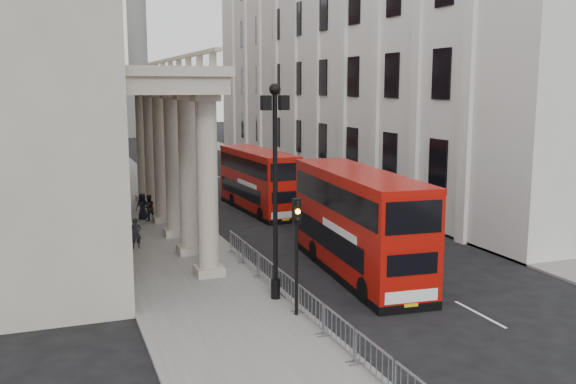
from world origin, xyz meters
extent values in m
plane|color=black|center=(0.00, 0.00, 0.00)|extent=(260.00, 260.00, 0.00)
cube|color=slate|center=(-3.00, 30.00, 0.06)|extent=(6.00, 140.00, 0.12)
cube|color=slate|center=(13.50, 30.00, 0.06)|extent=(3.00, 140.00, 0.12)
cube|color=slate|center=(-0.05, 30.00, 0.07)|extent=(0.20, 140.00, 0.14)
cube|color=#9E9485|center=(-10.50, 18.00, 6.00)|extent=(9.00, 28.00, 12.00)
cube|color=maroon|center=(-10.50, 48.00, 11.00)|extent=(9.00, 32.00, 22.00)
cube|color=#9E9485|center=(-10.50, 80.00, 10.00)|extent=(9.00, 30.00, 20.00)
cube|color=beige|center=(16.00, 32.00, 12.50)|extent=(8.00, 55.00, 25.00)
cube|color=#60605E|center=(6.00, 92.00, 4.00)|extent=(8.00, 8.00, 8.00)
cylinder|color=black|center=(-0.60, 4.00, 0.52)|extent=(0.36, 0.36, 0.80)
cylinder|color=black|center=(-0.60, 4.00, 4.12)|extent=(0.18, 0.18, 8.00)
sphere|color=black|center=(-0.60, 4.00, 8.22)|extent=(0.44, 0.44, 0.44)
cube|color=black|center=(-0.25, 4.00, 7.72)|extent=(0.35, 0.35, 0.55)
cube|color=black|center=(-0.95, 4.00, 7.72)|extent=(0.35, 0.35, 0.55)
cylinder|color=black|center=(-0.60, 20.00, 0.52)|extent=(0.36, 0.36, 0.80)
cylinder|color=black|center=(-0.60, 20.00, 4.12)|extent=(0.18, 0.18, 8.00)
sphere|color=black|center=(-0.60, 20.00, 8.22)|extent=(0.44, 0.44, 0.44)
cube|color=black|center=(-0.25, 20.00, 7.72)|extent=(0.35, 0.35, 0.55)
cube|color=black|center=(-0.95, 20.00, 7.72)|extent=(0.35, 0.35, 0.55)
cylinder|color=black|center=(-0.60, 36.00, 0.52)|extent=(0.36, 0.36, 0.80)
cylinder|color=black|center=(-0.60, 36.00, 4.12)|extent=(0.18, 0.18, 8.00)
sphere|color=black|center=(-0.60, 36.00, 8.22)|extent=(0.44, 0.44, 0.44)
cube|color=black|center=(-0.25, 36.00, 7.72)|extent=(0.35, 0.35, 0.55)
cube|color=black|center=(-0.95, 36.00, 7.72)|extent=(0.35, 0.35, 0.55)
cylinder|color=black|center=(-0.50, 2.00, 1.82)|extent=(0.12, 0.12, 3.40)
cube|color=black|center=(-0.50, 2.00, 3.97)|extent=(0.28, 0.22, 0.90)
sphere|color=black|center=(-0.50, 1.87, 4.27)|extent=(0.18, 0.18, 0.18)
sphere|color=orange|center=(-0.50, 1.87, 3.97)|extent=(0.18, 0.18, 0.18)
sphere|color=black|center=(-0.50, 1.87, 3.67)|extent=(0.18, 0.18, 0.18)
cube|color=gray|center=(-0.35, -3.65, 0.67)|extent=(0.50, 2.30, 1.10)
cube|color=gray|center=(-0.35, -1.30, 0.67)|extent=(0.50, 2.30, 1.10)
cube|color=gray|center=(-0.35, 1.05, 0.67)|extent=(0.50, 2.30, 1.10)
cube|color=gray|center=(-0.35, 3.40, 0.67)|extent=(0.50, 2.30, 1.10)
cube|color=gray|center=(-0.35, 5.75, 0.67)|extent=(0.50, 2.30, 1.10)
cube|color=gray|center=(-0.35, 8.10, 0.67)|extent=(0.50, 2.30, 1.10)
cube|color=gray|center=(-0.35, 10.45, 0.67)|extent=(0.50, 2.30, 1.10)
cube|color=#A60E07|center=(4.08, 6.27, 1.37)|extent=(3.39, 10.86, 2.04)
cube|color=#A60E07|center=(4.08, 6.27, 3.49)|extent=(3.39, 10.86, 1.78)
cube|color=#A60E07|center=(4.08, 6.27, 4.51)|extent=(3.44, 10.91, 0.25)
cube|color=black|center=(4.08, 6.27, 0.18)|extent=(3.41, 10.86, 0.36)
cube|color=black|center=(4.08, 6.27, 1.63)|extent=(3.29, 8.84, 1.02)
cube|color=black|center=(4.08, 6.27, 3.59)|extent=(3.41, 10.26, 1.12)
cube|color=white|center=(3.65, 0.95, 0.66)|extent=(2.14, 0.23, 0.46)
cube|color=yellow|center=(3.65, 0.94, 0.33)|extent=(0.56, 0.09, 0.13)
cylinder|color=black|center=(2.64, 2.66, 0.51)|extent=(0.41, 1.04, 1.02)
cylinder|color=black|center=(4.93, 2.48, 0.51)|extent=(0.41, 1.04, 1.02)
cylinder|color=black|center=(3.13, 8.85, 0.51)|extent=(0.41, 1.04, 1.02)
cylinder|color=black|center=(5.43, 8.67, 0.51)|extent=(0.41, 1.04, 1.02)
cube|color=#A40E07|center=(4.43, 21.91, 1.22)|extent=(2.74, 9.57, 1.80)
cube|color=#A40E07|center=(4.43, 21.91, 3.09)|extent=(2.74, 9.57, 1.58)
cube|color=#A40E07|center=(4.43, 21.91, 3.99)|extent=(2.78, 9.61, 0.23)
cube|color=black|center=(4.43, 21.91, 0.16)|extent=(2.76, 9.57, 0.32)
cube|color=black|center=(4.43, 21.91, 1.44)|extent=(2.70, 7.77, 0.90)
cube|color=black|center=(4.43, 21.91, 3.18)|extent=(2.77, 9.03, 0.99)
cube|color=white|center=(4.68, 17.20, 0.59)|extent=(1.89, 0.15, 0.41)
cube|color=yellow|center=(4.68, 17.19, 0.29)|extent=(0.50, 0.06, 0.12)
cylinder|color=black|center=(3.59, 18.58, 0.45)|extent=(0.33, 0.92, 0.90)
cylinder|color=black|center=(5.62, 18.68, 0.45)|extent=(0.33, 0.92, 0.90)
cylinder|color=black|center=(3.30, 24.07, 0.45)|extent=(0.33, 0.92, 0.90)
cylinder|color=black|center=(5.33, 24.17, 0.45)|extent=(0.33, 0.92, 0.90)
imported|color=black|center=(-4.69, 13.91, 0.89)|extent=(0.59, 0.41, 1.55)
imported|color=#2A2321|center=(-3.07, 20.59, 0.93)|extent=(0.91, 0.79, 1.62)
imported|color=black|center=(-3.37, 21.23, 0.93)|extent=(0.95, 0.87, 1.63)
camera|label=1|loc=(-8.55, -18.76, 8.33)|focal=40.00mm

